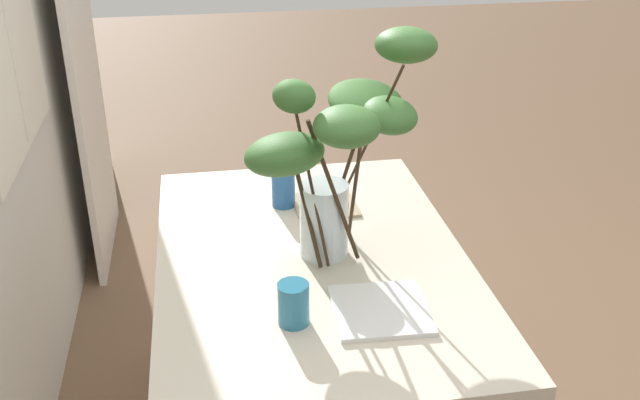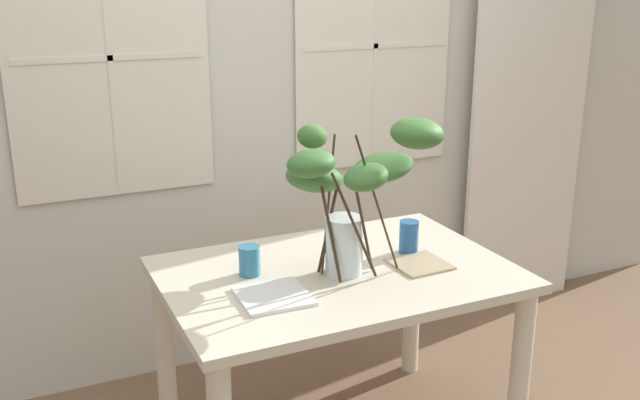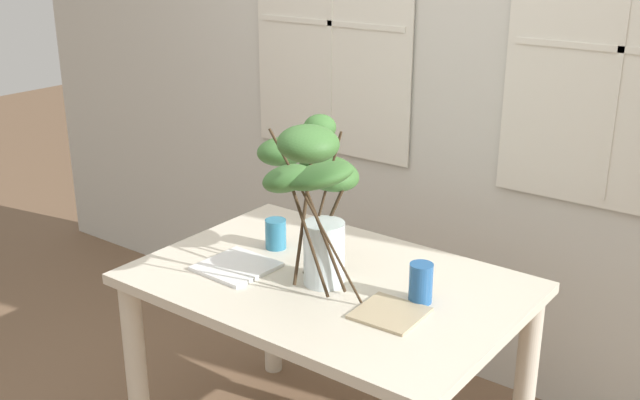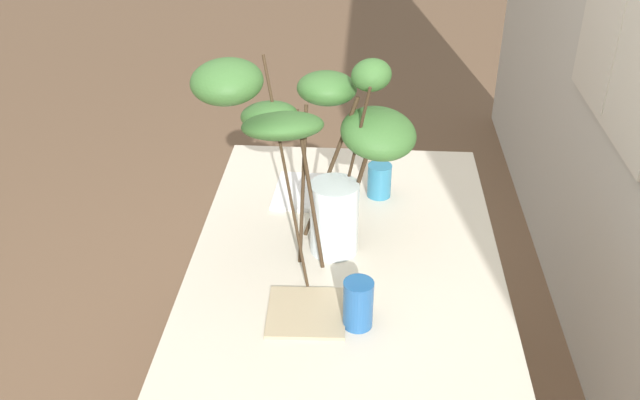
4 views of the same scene
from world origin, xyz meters
name	(u,v)px [view 2 (image 2 of 4)]	position (x,y,z in m)	size (l,w,h in m)	color
back_wall_with_windows	(247,43)	(0.00, 0.95, 1.54)	(5.41, 0.14, 3.08)	beige
curtain_sheer_side	(531,90)	(1.56, 0.79, 1.24)	(0.75, 0.03, 2.48)	silver
dining_table	(337,302)	(0.00, 0.00, 0.65)	(1.30, 0.89, 0.78)	beige
vase_with_branches	(348,185)	(0.00, -0.08, 1.13)	(0.51, 0.64, 0.63)	silver
drinking_glass_blue_left	(249,261)	(-0.31, 0.10, 0.83)	(0.08, 0.08, 0.11)	teal
drinking_glass_blue_right	(409,237)	(0.34, 0.04, 0.84)	(0.08, 0.08, 0.13)	#235693
plate_square_left	(274,296)	(-0.31, -0.13, 0.78)	(0.24, 0.24, 0.01)	white
plate_square_right	(420,264)	(0.31, -0.09, 0.78)	(0.20, 0.20, 0.01)	tan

